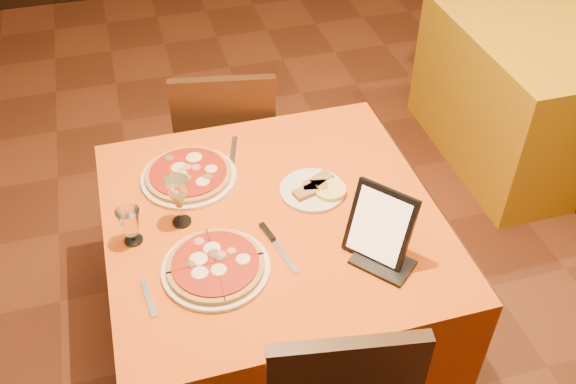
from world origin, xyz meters
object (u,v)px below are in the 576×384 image
object	(u,v)px
main_table	(274,288)
pizza_far	(189,176)
side_table	(553,89)
water_glass	(130,226)
chair_main_far	(227,143)
tablet	(380,225)
wine_glass	(179,201)
chair_side_far	(484,11)
pizza_near	(216,267)

from	to	relation	value
main_table	pizza_far	distance (m)	0.53
side_table	water_glass	xyz separation A→B (m)	(-2.24, -0.91, 0.44)
chair_main_far	water_glass	distance (m)	1.00
pizza_far	tablet	world-z (taller)	tablet
wine_glass	chair_main_far	bearing A→B (deg)	69.12
main_table	pizza_far	world-z (taller)	pizza_far
water_glass	chair_side_far	bearing A→B (deg)	36.97
chair_main_far	chair_side_far	xyz separation A→B (m)	(1.78, 0.87, 0.00)
pizza_near	water_glass	xyz separation A→B (m)	(-0.23, 0.20, 0.05)
wine_glass	tablet	size ratio (longest dim) A/B	0.78
pizza_far	wine_glass	xyz separation A→B (m)	(-0.06, -0.21, 0.08)
pizza_near	water_glass	bearing A→B (deg)	139.75
chair_main_far	pizza_far	distance (m)	0.68
chair_side_far	water_glass	bearing A→B (deg)	12.70
wine_glass	water_glass	size ratio (longest dim) A/B	1.46
water_glass	tablet	size ratio (longest dim) A/B	0.53
chair_main_far	chair_side_far	bearing A→B (deg)	-143.25
wine_glass	side_table	bearing A→B (deg)	22.58
main_table	chair_side_far	bearing A→B (deg)	43.52
water_glass	side_table	bearing A→B (deg)	22.02
chair_main_far	pizza_near	xyz separation A→B (m)	(-0.23, -1.01, 0.31)
main_table	chair_main_far	bearing A→B (deg)	90.00
chair_main_far	chair_side_far	distance (m)	1.98
main_table	wine_glass	size ratio (longest dim) A/B	5.79
side_table	wine_glass	size ratio (longest dim) A/B	5.79
main_table	water_glass	world-z (taller)	water_glass
pizza_near	water_glass	world-z (taller)	water_glass
pizza_near	tablet	size ratio (longest dim) A/B	1.37
pizza_near	pizza_far	distance (m)	0.45
chair_side_far	wine_glass	world-z (taller)	wine_glass
side_table	tablet	bearing A→B (deg)	-142.33
pizza_near	pizza_far	xyz separation A→B (m)	(-0.01, 0.45, 0.00)
pizza_near	chair_main_far	bearing A→B (deg)	77.37
chair_side_far	main_table	bearing A→B (deg)	19.26
chair_side_far	tablet	xyz separation A→B (m)	(-1.51, -1.94, 0.41)
side_table	chair_main_far	world-z (taller)	chair_main_far
main_table	pizza_near	bearing A→B (deg)	-140.31
chair_side_far	water_glass	size ratio (longest dim) A/B	7.00
chair_side_far	pizza_far	distance (m)	2.49
chair_side_far	pizza_near	xyz separation A→B (m)	(-2.01, -1.88, 0.31)
chair_main_far	pizza_near	world-z (taller)	chair_main_far
side_table	pizza_near	world-z (taller)	pizza_near
main_table	water_glass	bearing A→B (deg)	179.06
chair_side_far	wine_glass	size ratio (longest dim) A/B	4.79
chair_side_far	pizza_far	xyz separation A→B (m)	(-2.02, -1.43, 0.31)
side_table	pizza_near	size ratio (longest dim) A/B	3.30
main_table	side_table	xyz separation A→B (m)	(1.78, 0.91, 0.00)
chair_side_far	wine_glass	xyz separation A→B (m)	(-2.08, -1.64, 0.39)
chair_main_far	pizza_far	bearing A→B (deg)	77.72
wine_glass	pizza_far	bearing A→B (deg)	74.84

